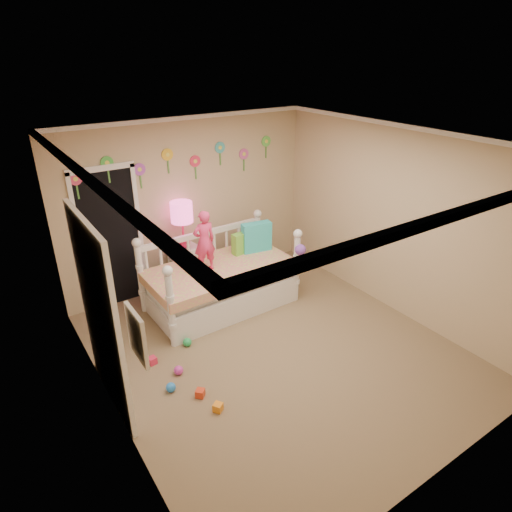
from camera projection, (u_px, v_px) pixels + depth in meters
floor at (276, 350)px, 5.59m from camera, size 4.00×4.50×0.01m
ceiling at (281, 142)px, 4.47m from camera, size 4.00×4.50×0.01m
back_wall at (190, 204)px, 6.71m from camera, size 4.00×0.01×2.60m
left_wall at (102, 310)px, 4.02m from camera, size 0.01×4.50×2.60m
right_wall at (396, 222)px, 6.04m from camera, size 0.01×4.50×2.60m
crown_molding at (281, 145)px, 4.48m from camera, size 4.00×4.50×0.06m
daybed at (220, 270)px, 6.32m from camera, size 2.13×1.16×1.15m
pillow_turquoise at (256, 237)px, 6.67m from camera, size 0.47×0.23×0.45m
pillow_lime at (243, 243)px, 6.64m from camera, size 0.35×0.16×0.32m
child at (204, 241)px, 6.00m from camera, size 0.33×0.22×0.87m
nightstand at (186, 268)px, 6.84m from camera, size 0.47×0.38×0.71m
table_lamp at (182, 218)px, 6.48m from camera, size 0.33×0.33×0.72m
closet_doorway at (111, 238)px, 6.19m from camera, size 0.90×0.04×2.07m
flower_decals at (182, 163)px, 6.38m from camera, size 3.40×0.02×0.50m
mirror_closet at (101, 317)px, 4.37m from camera, size 0.07×1.30×2.10m
wall_picture at (137, 335)px, 3.26m from camera, size 0.05×0.34×0.42m
hanging_bag at (301, 260)px, 6.34m from camera, size 0.20×0.16×0.36m
toy_scatter at (201, 372)px, 5.12m from camera, size 1.23×1.51×0.11m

